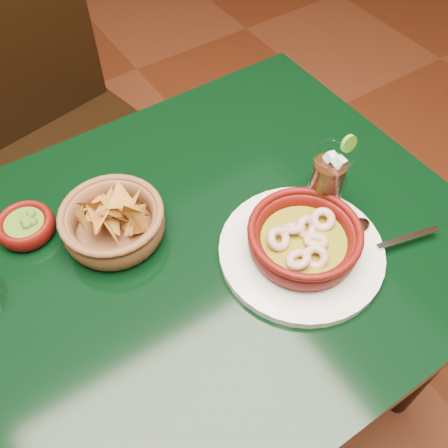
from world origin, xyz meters
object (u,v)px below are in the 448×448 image
dining_table (157,300)px  dining_chair (71,130)px  shrimp_plate (303,243)px  cola_drink (326,183)px  chip_basket (113,222)px

dining_table → dining_chair: dining_chair is taller
shrimp_plate → cola_drink: size_ratio=2.24×
dining_chair → chip_basket: size_ratio=4.21×
shrimp_plate → chip_basket: size_ratio=1.73×
shrimp_plate → chip_basket: bearing=138.6°
shrimp_plate → cola_drink: 0.12m
chip_basket → dining_chair: bearing=80.4°
chip_basket → cola_drink: 0.39m
dining_table → shrimp_plate: size_ratio=3.14×
shrimp_plate → dining_chair: bearing=100.7°
dining_table → chip_basket: size_ratio=5.44×
dining_chair → shrimp_plate: bearing=-79.3°
dining_chair → chip_basket: bearing=-99.6°
dining_table → chip_basket: chip_basket is taller
dining_table → dining_chair: (0.09, 0.71, -0.14)m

